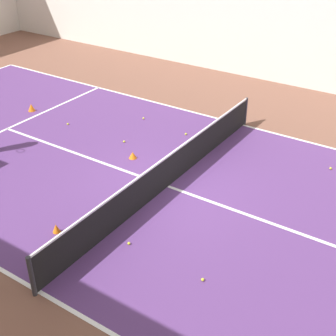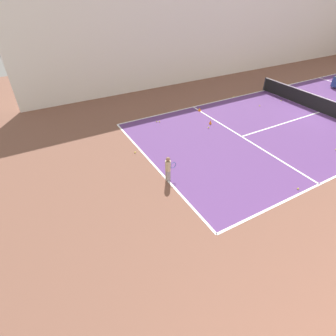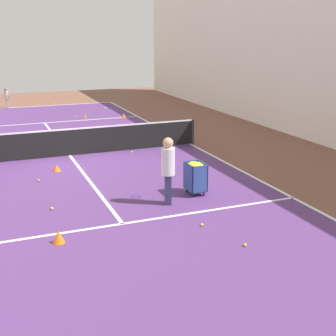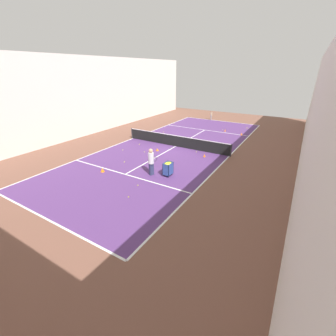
{
  "view_description": "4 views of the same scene",
  "coord_description": "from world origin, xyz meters",
  "px_view_note": "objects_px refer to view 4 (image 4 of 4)",
  "views": [
    {
      "loc": [
        -9.04,
        -6.0,
        6.97
      ],
      "look_at": [
        0.0,
        0.0,
        0.59
      ],
      "focal_mm": 50.0,
      "sensor_mm": 36.0,
      "label": 1
    },
    {
      "loc": [
        9.04,
        -16.35,
        6.97
      ],
      "look_at": [
        1.37,
        -12.03,
        0.64
      ],
      "focal_mm": 28.0,
      "sensor_mm": 36.0,
      "label": 2
    },
    {
      "loc": [
        2.75,
        16.32,
        4.31
      ],
      "look_at": [
        -1.47,
        5.79,
        0.96
      ],
      "focal_mm": 50.0,
      "sensor_mm": 36.0,
      "label": 3
    },
    {
      "loc": [
        -9.04,
        16.35,
        6.22
      ],
      "look_at": [
        -2.45,
        5.36,
        0.53
      ],
      "focal_mm": 24.0,
      "sensor_mm": 36.0,
      "label": 4
    }
  ],
  "objects_px": {
    "tennis_net": "(176,141)",
    "training_cone_1": "(225,130)",
    "coach_at_net": "(151,160)",
    "ball_cart": "(168,167)",
    "training_cone_0": "(102,170)",
    "player_near_baseline": "(211,115)"
  },
  "relations": [
    {
      "from": "ball_cart",
      "to": "training_cone_0",
      "type": "relative_size",
      "value": 3.22
    },
    {
      "from": "player_near_baseline",
      "to": "training_cone_1",
      "type": "height_order",
      "value": "player_near_baseline"
    },
    {
      "from": "training_cone_1",
      "to": "coach_at_net",
      "type": "bearing_deg",
      "value": 87.24
    },
    {
      "from": "coach_at_net",
      "to": "ball_cart",
      "type": "height_order",
      "value": "coach_at_net"
    },
    {
      "from": "tennis_net",
      "to": "training_cone_1",
      "type": "distance_m",
      "value": 7.5
    },
    {
      "from": "player_near_baseline",
      "to": "coach_at_net",
      "type": "xyz_separation_m",
      "value": [
        -2.84,
        17.81,
        0.33
      ]
    },
    {
      "from": "coach_at_net",
      "to": "training_cone_1",
      "type": "height_order",
      "value": "coach_at_net"
    },
    {
      "from": "tennis_net",
      "to": "coach_at_net",
      "type": "xyz_separation_m",
      "value": [
        -1.47,
        5.79,
        0.49
      ]
    },
    {
      "from": "tennis_net",
      "to": "coach_at_net",
      "type": "height_order",
      "value": "coach_at_net"
    },
    {
      "from": "player_near_baseline",
      "to": "coach_at_net",
      "type": "relative_size",
      "value": 0.67
    },
    {
      "from": "player_near_baseline",
      "to": "training_cone_0",
      "type": "distance_m",
      "value": 19.12
    },
    {
      "from": "tennis_net",
      "to": "ball_cart",
      "type": "bearing_deg",
      "value": 114.51
    },
    {
      "from": "coach_at_net",
      "to": "player_near_baseline",
      "type": "bearing_deg",
      "value": 28.69
    },
    {
      "from": "ball_cart",
      "to": "training_cone_1",
      "type": "bearing_deg",
      "value": -88.41
    },
    {
      "from": "ball_cart",
      "to": "training_cone_1",
      "type": "height_order",
      "value": "ball_cart"
    },
    {
      "from": "tennis_net",
      "to": "player_near_baseline",
      "type": "relative_size",
      "value": 8.35
    },
    {
      "from": "tennis_net",
      "to": "training_cone_0",
      "type": "bearing_deg",
      "value": 77.8
    },
    {
      "from": "player_near_baseline",
      "to": "tennis_net",
      "type": "bearing_deg",
      "value": 2.21
    },
    {
      "from": "coach_at_net",
      "to": "training_cone_1",
      "type": "relative_size",
      "value": 7.05
    },
    {
      "from": "ball_cart",
      "to": "coach_at_net",
      "type": "bearing_deg",
      "value": 23.41
    },
    {
      "from": "coach_at_net",
      "to": "ball_cart",
      "type": "relative_size",
      "value": 1.95
    },
    {
      "from": "player_near_baseline",
      "to": "training_cone_1",
      "type": "bearing_deg",
      "value": 31.36
    }
  ]
}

